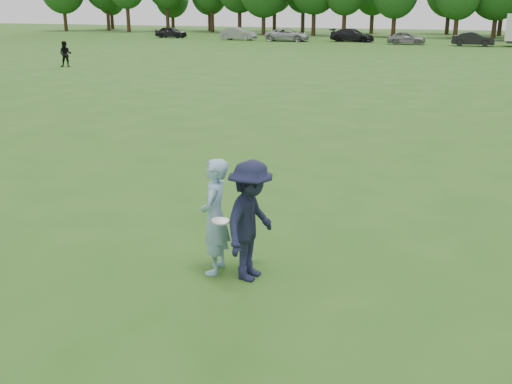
{
  "coord_description": "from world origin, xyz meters",
  "views": [
    {
      "loc": [
        3.73,
        -8.13,
        4.18
      ],
      "look_at": [
        0.13,
        0.93,
        1.1
      ],
      "focal_mm": 42.0,
      "sensor_mm": 36.0,
      "label": 1
    }
  ],
  "objects_px": {
    "car_b": "(238,34)",
    "car_f": "(473,39)",
    "player_far_a": "(66,54)",
    "car_a": "(171,32)",
    "car_e": "(406,38)",
    "thrower": "(215,217)",
    "car_d": "(352,35)",
    "car_c": "(288,35)",
    "defender": "(251,221)"
  },
  "relations": [
    {
      "from": "car_e",
      "to": "car_f",
      "type": "relative_size",
      "value": 0.95
    },
    {
      "from": "player_far_a",
      "to": "car_b",
      "type": "distance_m",
      "value": 33.84
    },
    {
      "from": "thrower",
      "to": "car_d",
      "type": "bearing_deg",
      "value": -177.53
    },
    {
      "from": "defender",
      "to": "car_d",
      "type": "bearing_deg",
      "value": 15.98
    },
    {
      "from": "thrower",
      "to": "car_e",
      "type": "distance_m",
      "value": 59.34
    },
    {
      "from": "car_b",
      "to": "car_e",
      "type": "bearing_deg",
      "value": -88.71
    },
    {
      "from": "car_d",
      "to": "car_e",
      "type": "height_order",
      "value": "car_d"
    },
    {
      "from": "car_a",
      "to": "car_e",
      "type": "height_order",
      "value": "car_a"
    },
    {
      "from": "defender",
      "to": "car_d",
      "type": "height_order",
      "value": "defender"
    },
    {
      "from": "car_e",
      "to": "car_a",
      "type": "bearing_deg",
      "value": 81.81
    },
    {
      "from": "car_c",
      "to": "car_e",
      "type": "distance_m",
      "value": 13.61
    },
    {
      "from": "player_far_a",
      "to": "car_d",
      "type": "height_order",
      "value": "player_far_a"
    },
    {
      "from": "car_b",
      "to": "car_c",
      "type": "relative_size",
      "value": 0.86
    },
    {
      "from": "car_b",
      "to": "car_e",
      "type": "distance_m",
      "value": 19.94
    },
    {
      "from": "defender",
      "to": "car_c",
      "type": "bearing_deg",
      "value": 22.72
    },
    {
      "from": "defender",
      "to": "thrower",
      "type": "bearing_deg",
      "value": 93.09
    },
    {
      "from": "player_far_a",
      "to": "car_e",
      "type": "height_order",
      "value": "player_far_a"
    },
    {
      "from": "player_far_a",
      "to": "thrower",
      "type": "bearing_deg",
      "value": -73.34
    },
    {
      "from": "defender",
      "to": "car_d",
      "type": "relative_size",
      "value": 0.38
    },
    {
      "from": "thrower",
      "to": "car_d",
      "type": "distance_m",
      "value": 62.68
    },
    {
      "from": "thrower",
      "to": "car_e",
      "type": "bearing_deg",
      "value": 176.8
    },
    {
      "from": "car_b",
      "to": "car_d",
      "type": "bearing_deg",
      "value": -79.46
    },
    {
      "from": "defender",
      "to": "car_e",
      "type": "height_order",
      "value": "defender"
    },
    {
      "from": "car_c",
      "to": "player_far_a",
      "type": "bearing_deg",
      "value": 168.46
    },
    {
      "from": "defender",
      "to": "player_far_a",
      "type": "xyz_separation_m",
      "value": [
        -24.38,
        26.14,
        -0.09
      ]
    },
    {
      "from": "car_a",
      "to": "defender",
      "type": "bearing_deg",
      "value": -150.27
    },
    {
      "from": "defender",
      "to": "car_b",
      "type": "bearing_deg",
      "value": 27.93
    },
    {
      "from": "defender",
      "to": "car_e",
      "type": "xyz_separation_m",
      "value": [
        -6.08,
        59.1,
        -0.28
      ]
    },
    {
      "from": "thrower",
      "to": "car_a",
      "type": "bearing_deg",
      "value": -158.51
    },
    {
      "from": "car_f",
      "to": "thrower",
      "type": "bearing_deg",
      "value": 177.2
    },
    {
      "from": "car_f",
      "to": "car_e",
      "type": "bearing_deg",
      "value": 86.17
    },
    {
      "from": "defender",
      "to": "car_d",
      "type": "xyz_separation_m",
      "value": [
        -12.52,
        61.55,
        -0.23
      ]
    },
    {
      "from": "thrower",
      "to": "defender",
      "type": "bearing_deg",
      "value": 80.14
    },
    {
      "from": "thrower",
      "to": "car_f",
      "type": "distance_m",
      "value": 58.83
    },
    {
      "from": "car_d",
      "to": "car_e",
      "type": "relative_size",
      "value": 1.26
    },
    {
      "from": "car_d",
      "to": "car_e",
      "type": "distance_m",
      "value": 6.9
    },
    {
      "from": "car_b",
      "to": "car_f",
      "type": "height_order",
      "value": "car_b"
    },
    {
      "from": "player_far_a",
      "to": "car_a",
      "type": "height_order",
      "value": "player_far_a"
    },
    {
      "from": "car_c",
      "to": "car_f",
      "type": "bearing_deg",
      "value": -96.04
    },
    {
      "from": "thrower",
      "to": "car_d",
      "type": "relative_size",
      "value": 0.37
    },
    {
      "from": "player_far_a",
      "to": "car_d",
      "type": "bearing_deg",
      "value": 45.87
    },
    {
      "from": "car_a",
      "to": "car_e",
      "type": "xyz_separation_m",
      "value": [
        29.86,
        -2.17,
        -0.01
      ]
    },
    {
      "from": "car_a",
      "to": "car_c",
      "type": "distance_m",
      "value": 16.33
    },
    {
      "from": "car_e",
      "to": "car_f",
      "type": "xyz_separation_m",
      "value": [
        6.76,
        -0.27,
        0.01
      ]
    },
    {
      "from": "car_b",
      "to": "car_d",
      "type": "height_order",
      "value": "car_d"
    },
    {
      "from": "player_far_a",
      "to": "car_b",
      "type": "height_order",
      "value": "player_far_a"
    },
    {
      "from": "player_far_a",
      "to": "car_d",
      "type": "xyz_separation_m",
      "value": [
        11.86,
        35.42,
        -0.14
      ]
    },
    {
      "from": "car_d",
      "to": "car_a",
      "type": "bearing_deg",
      "value": 93.75
    },
    {
      "from": "player_far_a",
      "to": "car_a",
      "type": "distance_m",
      "value": 36.98
    },
    {
      "from": "player_far_a",
      "to": "car_f",
      "type": "relative_size",
      "value": 0.41
    }
  ]
}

